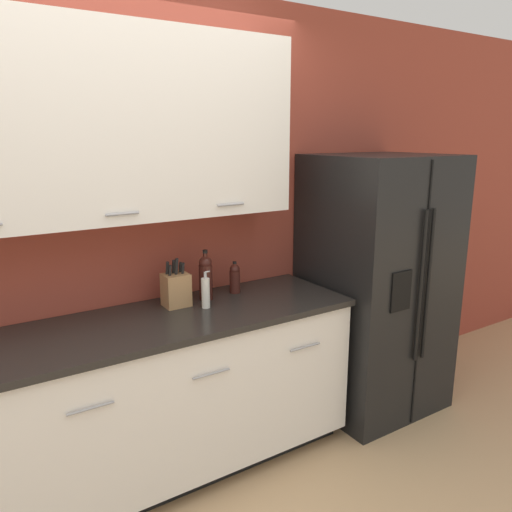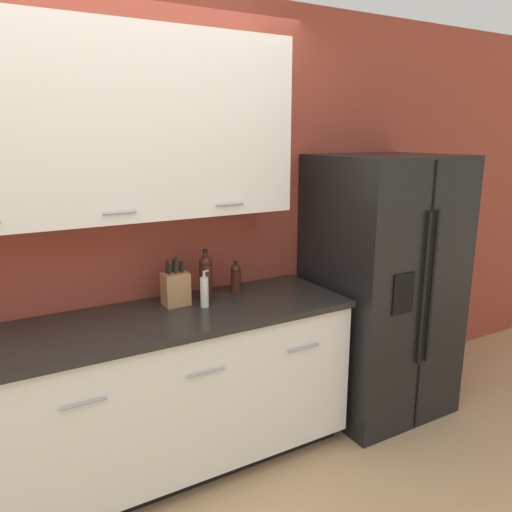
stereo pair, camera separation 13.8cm
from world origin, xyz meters
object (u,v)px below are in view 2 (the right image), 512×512
oil_bottle (236,278)px  knife_block (176,288)px  wine_bottle (206,276)px  soap_dispenser (204,292)px  refrigerator (381,286)px

oil_bottle → knife_block: bearing=-175.8°
wine_bottle → oil_bottle: size_ratio=1.52×
wine_bottle → soap_dispenser: bearing=-117.8°
refrigerator → wine_bottle: bearing=170.5°
soap_dispenser → oil_bottle: (0.27, 0.14, 0.01)m
knife_block → oil_bottle: 0.39m
wine_bottle → soap_dispenser: size_ratio=1.41×
refrigerator → oil_bottle: refrigerator is taller
refrigerator → oil_bottle: 1.01m
refrigerator → soap_dispenser: refrigerator is taller
soap_dispenser → refrigerator: bearing=-3.2°
refrigerator → wine_bottle: (-1.17, 0.20, 0.19)m
wine_bottle → oil_bottle: 0.21m
knife_block → oil_bottle: (0.39, 0.03, -0.00)m
knife_block → wine_bottle: wine_bottle is taller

